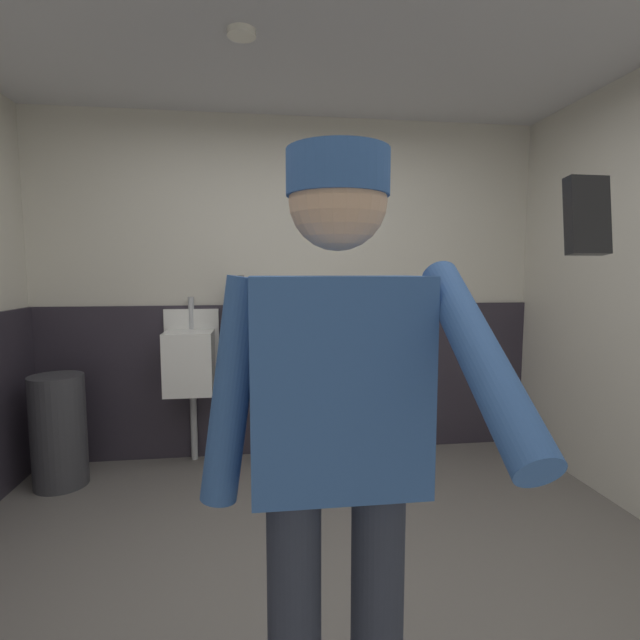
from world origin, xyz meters
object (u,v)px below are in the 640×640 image
object	(u,v)px
person	(337,434)
cell_phone	(587,216)
urinal_middle	(293,359)
trash_bin	(59,431)
urinal_left	(190,361)

from	to	relation	value
person	cell_phone	size ratio (longest dim) A/B	15.60
urinal_middle	trash_bin	bearing A→B (deg)	-171.19
trash_bin	urinal_left	bearing A→B (deg)	16.44
urinal_left	cell_phone	distance (m)	3.10
urinal_middle	cell_phone	bearing A→B (deg)	-85.81
person	trash_bin	xyz separation A→B (m)	(-1.52, 2.11, -0.65)
urinal_middle	trash_bin	world-z (taller)	urinal_middle
urinal_left	trash_bin	bearing A→B (deg)	-163.56
person	urinal_left	bearing A→B (deg)	106.32
cell_phone	trash_bin	world-z (taller)	cell_phone
cell_phone	urinal_left	bearing A→B (deg)	107.13
urinal_left	person	size ratio (longest dim) A/B	0.72
person	cell_phone	world-z (taller)	person
urinal_left	trash_bin	distance (m)	0.95
cell_phone	trash_bin	distance (m)	3.36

